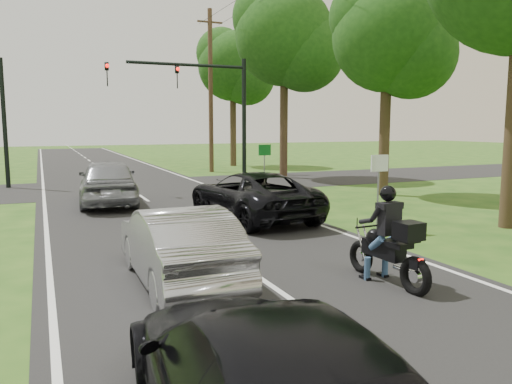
% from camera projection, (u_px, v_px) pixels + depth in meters
% --- Properties ---
extents(ground, '(140.00, 140.00, 0.00)m').
position_uv_depth(ground, '(268.00, 284.00, 9.21)').
color(ground, '#234B15').
rests_on(ground, ground).
extents(road, '(8.00, 100.00, 0.01)m').
position_uv_depth(road, '(154.00, 205.00, 18.31)').
color(road, black).
rests_on(road, ground).
extents(cross_road, '(60.00, 7.00, 0.01)m').
position_uv_depth(cross_road, '(128.00, 187.00, 23.77)').
color(cross_road, black).
rests_on(cross_road, ground).
extents(motorcycle_rider, '(0.61, 2.16, 1.86)m').
position_uv_depth(motorcycle_rider, '(390.00, 245.00, 9.14)').
color(motorcycle_rider, black).
rests_on(motorcycle_rider, ground).
extents(dark_suv, '(2.90, 5.54, 1.49)m').
position_uv_depth(dark_suv, '(252.00, 195.00, 15.53)').
color(dark_suv, black).
rests_on(dark_suv, road).
extents(silver_sedan, '(1.54, 4.35, 1.43)m').
position_uv_depth(silver_sedan, '(178.00, 245.00, 9.21)').
color(silver_sedan, '#AEAEB3').
rests_on(silver_sedan, road).
extents(silver_suv, '(2.45, 5.17, 1.71)m').
position_uv_depth(silver_suv, '(108.00, 181.00, 18.41)').
color(silver_suv, gray).
rests_on(silver_suv, road).
extents(traffic_signal, '(6.38, 0.44, 6.00)m').
position_uv_depth(traffic_signal, '(206.00, 99.00, 22.72)').
color(traffic_signal, black).
rests_on(traffic_signal, ground).
extents(signal_pole_far, '(0.20, 0.20, 6.00)m').
position_uv_depth(signal_pole_far, '(4.00, 124.00, 23.15)').
color(signal_pole_far, black).
rests_on(signal_pole_far, ground).
extents(utility_pole_far, '(1.60, 0.28, 10.00)m').
position_uv_depth(utility_pole_far, '(211.00, 90.00, 31.00)').
color(utility_pole_far, '#523725').
rests_on(utility_pole_far, ground).
extents(sign_white, '(0.55, 0.07, 2.12)m').
position_uv_depth(sign_white, '(379.00, 174.00, 13.56)').
color(sign_white, slate).
rests_on(sign_white, ground).
extents(sign_green, '(0.55, 0.07, 2.12)m').
position_uv_depth(sign_green, '(265.00, 157.00, 20.92)').
color(sign_green, slate).
rests_on(sign_green, ground).
extents(tree_row_c, '(4.80, 4.65, 8.76)m').
position_uv_depth(tree_row_c, '(396.00, 43.00, 20.23)').
color(tree_row_c, '#332316').
rests_on(tree_row_c, ground).
extents(tree_row_d, '(5.76, 5.58, 10.45)m').
position_uv_depth(tree_row_d, '(291.00, 42.00, 27.06)').
color(tree_row_d, '#332316').
rests_on(tree_row_d, ground).
extents(tree_row_e, '(5.28, 5.12, 9.61)m').
position_uv_depth(tree_row_e, '(238.00, 70.00, 35.49)').
color(tree_row_e, '#332316').
rests_on(tree_row_e, ground).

